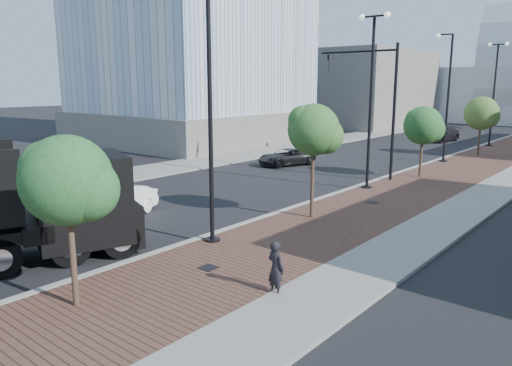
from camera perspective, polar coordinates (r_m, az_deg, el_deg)
The scene contains 20 objects.
sidewalk at distance 43.44m, azimuth 27.19°, elevation 2.76°, with size 7.00×140.00×0.12m, color #4C2D23.
curb at distance 44.31m, azimuth 22.79°, elevation 3.30°, with size 0.30×140.00×0.14m, color gray.
west_sidewalk at distance 49.63m, azimuth 8.30°, elevation 4.87°, with size 4.00×140.00×0.12m, color slate.
white_sedan at distance 21.96m, azimuth -15.85°, elevation -2.23°, with size 1.43×4.11×1.35m, color white.
dark_car_mid at distance 34.89m, azimuth 3.54°, elevation 3.04°, with size 1.94×4.20×1.17m, color black.
dark_car_far at distance 52.71m, azimuth 20.77°, elevation 5.33°, with size 1.98×4.88×1.42m, color black.
pedestrian at distance 13.55m, azimuth 2.32°, elevation -9.92°, with size 0.57×0.38×1.57m, color black.
streetlight_1 at distance 17.23m, azimuth -5.61°, elevation 6.84°, with size 1.44×0.56×9.21m.
streetlight_2 at distance 26.96m, azimuth 13.23°, elevation 9.30°, with size 1.72×0.56×9.28m.
streetlight_3 at distance 38.11m, azimuth 21.28°, elevation 8.68°, with size 1.44×0.56×9.21m.
streetlight_4 at distance 49.58m, azimuth 25.98°, elevation 9.35°, with size 1.72×0.56×9.28m.
traffic_mast at distance 30.04m, azimuth 14.30°, elevation 9.76°, with size 5.09×0.20×8.00m.
tree_0 at distance 12.84m, azimuth -21.00°, elevation 0.22°, with size 2.32×2.26×4.53m.
tree_1 at distance 20.45m, azimuth 6.87°, elevation 6.14°, with size 2.23×2.16×4.94m.
tree_2 at distance 31.22m, azimuth 19.00°, elevation 6.35°, with size 2.37×2.32×4.42m.
tree_3 at distance 42.62m, azimuth 24.87°, elevation 7.38°, with size 2.63×2.62×4.74m.
tower_podium at distance 50.26m, azimuth -7.40°, elevation 6.62°, with size 19.00×19.00×3.00m, color #645F5A.
commercial_block_nw at distance 70.16m, azimuth 12.18°, elevation 10.70°, with size 14.00×20.00×10.00m, color #635E59.
utility_cover_1 at distance 15.46m, azimuth -5.58°, elevation -9.79°, with size 0.50×0.50×0.02m, color black.
utility_cover_2 at distance 24.12m, azimuth 13.32°, elevation -2.22°, with size 0.50×0.50×0.02m, color black.
Camera 1 is at (12.70, -2.07, 5.74)m, focal length 34.30 mm.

